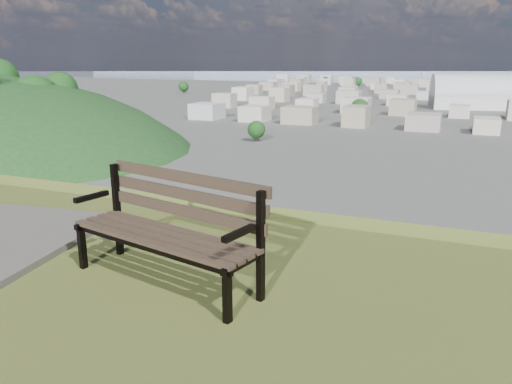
% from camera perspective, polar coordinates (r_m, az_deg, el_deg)
% --- Properties ---
extents(park_bench, '(1.81, 0.92, 0.91)m').
position_cam_1_polar(park_bench, '(4.22, -9.74, -3.47)').
color(park_bench, '#443627').
rests_on(park_bench, hilltop_mesa).
extents(arena, '(61.30, 35.30, 24.33)m').
position_cam_1_polar(arena, '(301.19, 24.92, 9.73)').
color(arena, silver).
rests_on(arena, ground).
extents(city_blocks, '(395.00, 361.00, 7.00)m').
position_cam_1_polar(city_blocks, '(396.38, 22.57, 10.62)').
color(city_blocks, silver).
rests_on(city_blocks, ground).
extents(city_trees, '(406.52, 387.20, 9.98)m').
position_cam_1_polar(city_trees, '(322.32, 17.66, 10.51)').
color(city_trees, '#312418').
rests_on(city_trees, ground).
extents(bay_water, '(2400.00, 700.00, 0.12)m').
position_cam_1_polar(bay_water, '(901.64, 22.98, 12.26)').
color(bay_water, '#8592AA').
rests_on(bay_water, ground).
extents(far_hills, '(2050.00, 340.00, 60.00)m').
position_cam_1_polar(far_hills, '(1405.61, 20.68, 14.13)').
color(far_hills, '#91A0B4').
rests_on(far_hills, ground).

